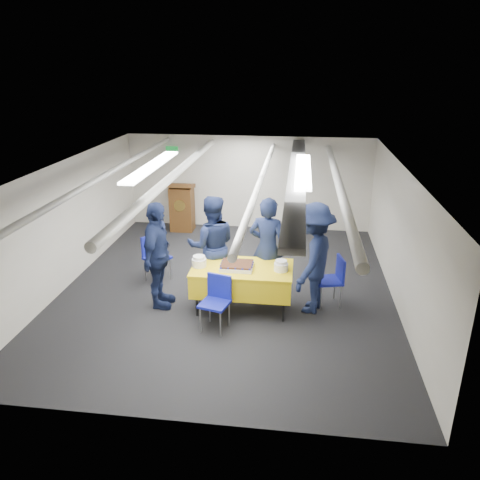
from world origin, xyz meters
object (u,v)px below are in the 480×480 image
object	(u,v)px
serving_table	(242,279)
podium	(182,206)
chair_left	(154,253)
chair_near	(217,297)
sailor_d	(313,258)
sailor_b	(212,246)
sailor_a	(267,248)
sheet_cake	(237,266)
sailor_c	(158,256)
chair_right	(334,276)

from	to	relation	value
serving_table	podium	size ratio (longest dim) A/B	1.33
serving_table	chair_left	world-z (taller)	chair_left
serving_table	chair_near	distance (m)	0.71
sailor_d	chair_near	bearing A→B (deg)	-45.02
chair_left	sailor_b	distance (m)	1.34
serving_table	sailor_b	world-z (taller)	sailor_b
sailor_a	chair_near	bearing A→B (deg)	70.97
chair_near	serving_table	bearing A→B (deg)	63.21
serving_table	sailor_b	size ratio (longest dim) A/B	0.91
chair_left	sheet_cake	bearing A→B (deg)	-30.28
serving_table	sheet_cake	bearing A→B (deg)	-148.12
chair_left	sailor_c	xyz separation A→B (m)	(0.41, -1.04, 0.40)
sheet_cake	sailor_c	xyz separation A→B (m)	(-1.33, -0.02, 0.11)
sailor_c	sheet_cake	bearing A→B (deg)	-88.45
chair_near	sailor_b	distance (m)	1.27
sailor_c	serving_table	bearing A→B (deg)	-86.40
sheet_cake	sailor_d	distance (m)	1.25
serving_table	sailor_a	world-z (taller)	sailor_a
chair_near	sheet_cake	bearing A→B (deg)	67.88
sailor_c	sailor_d	bearing A→B (deg)	-85.01
chair_right	sailor_a	world-z (taller)	sailor_a
sailor_c	sailor_a	bearing A→B (deg)	-71.01
chair_near	chair_left	size ratio (longest dim) A/B	1.00
chair_left	sailor_a	world-z (taller)	sailor_a
sailor_a	sailor_b	size ratio (longest dim) A/B	1.01
chair_right	sailor_c	size ratio (longest dim) A/B	0.47
chair_near	sailor_d	world-z (taller)	sailor_d
sailor_b	serving_table	bearing A→B (deg)	126.31
sheet_cake	sailor_d	xyz separation A→B (m)	(1.24, 0.17, 0.13)
sailor_a	chair_right	bearing A→B (deg)	-175.81
serving_table	sheet_cake	distance (m)	0.28
sheet_cake	sailor_a	bearing A→B (deg)	51.17
serving_table	chair_right	bearing A→B (deg)	13.19
sheet_cake	chair_right	distance (m)	1.70
chair_right	sailor_d	size ratio (longest dim) A/B	0.46
sheet_cake	chair_left	bearing A→B (deg)	149.72
sailor_b	chair_near	bearing A→B (deg)	91.45
serving_table	podium	world-z (taller)	podium
chair_right	sailor_a	bearing A→B (deg)	172.10
chair_right	sailor_a	distance (m)	1.23
serving_table	sailor_c	distance (m)	1.47
serving_table	sailor_b	distance (m)	0.89
chair_near	chair_right	xyz separation A→B (m)	(1.86, 1.00, 0.00)
chair_near	chair_right	bearing A→B (deg)	28.21
podium	chair_near	distance (m)	4.70
serving_table	chair_near	world-z (taller)	chair_near
chair_near	sailor_b	bearing A→B (deg)	103.88
serving_table	sailor_b	xyz separation A→B (m)	(-0.61, 0.54, 0.35)
sailor_c	chair_near	bearing A→B (deg)	-116.56
sailor_d	chair_left	bearing A→B (deg)	-88.06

